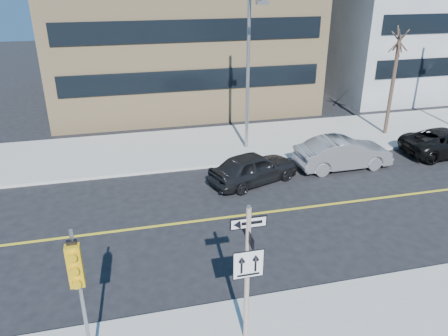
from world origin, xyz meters
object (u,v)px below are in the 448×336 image
object	(u,v)px
sign_pole	(247,268)
parked_car_a	(254,168)
streetlight_a	(249,66)
street_tree_west	(399,43)
parked_car_b	(343,153)
traffic_signal	(77,277)
parked_car_c	(448,142)

from	to	relation	value
sign_pole	parked_car_a	size ratio (longest dim) A/B	0.92
parked_car_a	streetlight_a	distance (m)	5.62
sign_pole	street_tree_west	bearing A→B (deg)	46.74
parked_car_b	street_tree_west	bearing A→B (deg)	-53.13
sign_pole	parked_car_b	distance (m)	12.93
parked_car_a	streetlight_a	bearing A→B (deg)	-32.31
sign_pole	traffic_signal	world-z (taller)	sign_pole
sign_pole	parked_car_b	xyz separation A→B (m)	(8.07, 9.97, -1.63)
traffic_signal	parked_car_a	size ratio (longest dim) A/B	0.90
parked_car_a	streetlight_a	world-z (taller)	streetlight_a
traffic_signal	streetlight_a	bearing A→B (deg)	59.20
parked_car_a	traffic_signal	bearing A→B (deg)	123.49
parked_car_c	street_tree_west	world-z (taller)	street_tree_west
traffic_signal	sign_pole	bearing A→B (deg)	2.11
parked_car_b	parked_car_a	bearing A→B (deg)	95.30
parked_car_c	street_tree_west	xyz separation A→B (m)	(-1.57, 3.55, 4.81)
street_tree_west	sign_pole	bearing A→B (deg)	-133.26
parked_car_c	traffic_signal	bearing A→B (deg)	118.73
sign_pole	street_tree_west	world-z (taller)	street_tree_west
parked_car_b	streetlight_a	bearing A→B (deg)	49.88
sign_pole	traffic_signal	xyz separation A→B (m)	(-4.00, -0.15, 0.59)
sign_pole	parked_car_b	size ratio (longest dim) A/B	0.83
streetlight_a	street_tree_west	bearing A→B (deg)	3.45
parked_car_a	parked_car_b	size ratio (longest dim) A/B	0.90
streetlight_a	parked_car_a	bearing A→B (deg)	-102.56
parked_car_b	street_tree_west	xyz separation A→B (m)	(4.93, 3.84, 4.72)
parked_car_b	streetlight_a	size ratio (longest dim) A/B	0.61
traffic_signal	parked_car_c	world-z (taller)	traffic_signal
streetlight_a	street_tree_west	xyz separation A→B (m)	(9.00, 0.54, 0.77)
parked_car_c	parked_car_b	bearing A→B (deg)	92.02
traffic_signal	streetlight_a	world-z (taller)	streetlight_a
traffic_signal	streetlight_a	xyz separation A→B (m)	(8.00, 13.42, 1.73)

